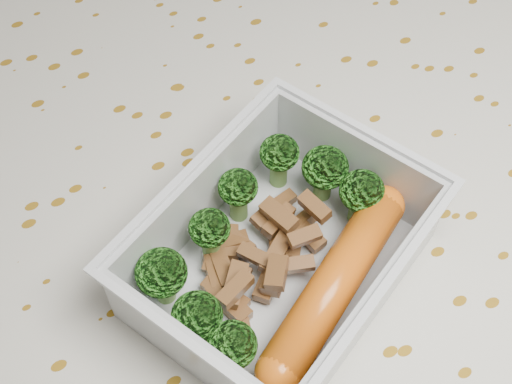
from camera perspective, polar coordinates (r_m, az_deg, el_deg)
dining_table at (r=0.55m, az=0.85°, el=-6.40°), size 1.40×0.90×0.75m
tablecloth at (r=0.51m, az=0.92°, el=-3.74°), size 1.46×0.96×0.19m
lunch_container at (r=0.43m, az=1.96°, el=-5.31°), size 0.22×0.20×0.06m
broccoli_florets at (r=0.43m, az=-0.20°, el=-3.36°), size 0.16×0.13×0.04m
meat_pile at (r=0.44m, az=0.25°, el=-5.23°), size 0.09×0.08×0.03m
sausage at (r=0.42m, az=6.33°, el=-7.26°), size 0.14×0.09×0.03m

